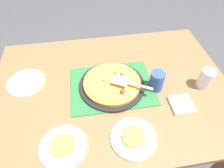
% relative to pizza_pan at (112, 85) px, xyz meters
% --- Properties ---
extents(ground_plane, '(8.00, 8.00, 0.00)m').
position_rel_pizza_pan_xyz_m(ground_plane, '(0.00, 0.00, -0.76)').
color(ground_plane, '#4C4C51').
extents(dining_table, '(1.40, 1.00, 0.75)m').
position_rel_pizza_pan_xyz_m(dining_table, '(0.00, 0.00, -0.12)').
color(dining_table, olive).
rests_on(dining_table, ground_plane).
extents(placemat, '(0.48, 0.36, 0.01)m').
position_rel_pizza_pan_xyz_m(placemat, '(0.00, 0.00, -0.01)').
color(placemat, '#2D753D').
rests_on(placemat, dining_table).
extents(pizza_pan, '(0.38, 0.38, 0.01)m').
position_rel_pizza_pan_xyz_m(pizza_pan, '(0.00, 0.00, 0.00)').
color(pizza_pan, black).
rests_on(pizza_pan, placemat).
extents(pizza, '(0.33, 0.33, 0.05)m').
position_rel_pizza_pan_xyz_m(pizza, '(-0.00, 0.00, 0.02)').
color(pizza, tan).
rests_on(pizza, pizza_pan).
extents(plate_near_left, '(0.22, 0.22, 0.01)m').
position_rel_pizza_pan_xyz_m(plate_near_left, '(0.28, 0.33, -0.01)').
color(plate_near_left, white).
rests_on(plate_near_left, dining_table).
extents(plate_far_right, '(0.22, 0.22, 0.01)m').
position_rel_pizza_pan_xyz_m(plate_far_right, '(-0.05, 0.34, -0.01)').
color(plate_far_right, white).
rests_on(plate_far_right, dining_table).
extents(plate_side, '(0.22, 0.22, 0.01)m').
position_rel_pizza_pan_xyz_m(plate_side, '(0.50, -0.11, -0.01)').
color(plate_side, white).
rests_on(plate_side, dining_table).
extents(served_slice_left, '(0.11, 0.11, 0.02)m').
position_rel_pizza_pan_xyz_m(served_slice_left, '(0.28, 0.33, 0.01)').
color(served_slice_left, '#EAB747').
rests_on(served_slice_left, plate_near_left).
extents(served_slice_right, '(0.11, 0.11, 0.02)m').
position_rel_pizza_pan_xyz_m(served_slice_right, '(-0.05, 0.34, 0.01)').
color(served_slice_right, '#EAB747').
rests_on(served_slice_right, plate_far_right).
extents(cup_near, '(0.08, 0.08, 0.12)m').
position_rel_pizza_pan_xyz_m(cup_near, '(-0.53, 0.08, 0.05)').
color(cup_near, white).
rests_on(cup_near, dining_table).
extents(cup_far, '(0.08, 0.08, 0.12)m').
position_rel_pizza_pan_xyz_m(cup_far, '(-0.25, 0.05, 0.05)').
color(cup_far, '#3351AD').
rests_on(cup_far, dining_table).
extents(pizza_server, '(0.22, 0.15, 0.01)m').
position_rel_pizza_pan_xyz_m(pizza_server, '(-0.08, 0.05, 0.06)').
color(pizza_server, silver).
rests_on(pizza_server, pizza).
extents(napkin_stack, '(0.12, 0.12, 0.02)m').
position_rel_pizza_pan_xyz_m(napkin_stack, '(-0.35, 0.19, -0.01)').
color(napkin_stack, white).
rests_on(napkin_stack, dining_table).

